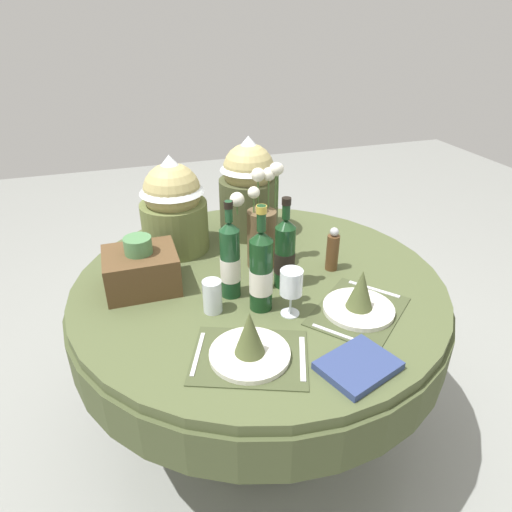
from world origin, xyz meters
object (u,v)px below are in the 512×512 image
object	(u,v)px
place_setting_left	(250,345)
wine_glass_right	(291,283)
pepper_mill	(333,251)
gift_tub_back_centre	(249,183)
dining_table	(259,306)
wine_bottle_left	(285,253)
wine_bottle_right	(230,260)
flower_vase	(261,228)
gift_tub_back_left	(173,201)
wine_bottle_rear	(261,271)
place_setting_right	(360,300)
book_on_table	(358,366)
tumbler_near_right	(212,296)
woven_basket_side_left	(141,269)

from	to	relation	value
place_setting_left	wine_glass_right	bearing A→B (deg)	40.63
pepper_mill	gift_tub_back_centre	distance (m)	0.50
dining_table	wine_bottle_left	world-z (taller)	wine_bottle_left
place_setting_left	wine_bottle_right	world-z (taller)	wine_bottle_right
flower_vase	wine_bottle_left	bearing A→B (deg)	-79.33
pepper_mill	flower_vase	bearing A→B (deg)	154.95
gift_tub_back_left	flower_vase	bearing A→B (deg)	-39.46
wine_glass_right	gift_tub_back_centre	distance (m)	0.67
wine_bottle_rear	flower_vase	bearing A→B (deg)	71.46
place_setting_right	wine_glass_right	size ratio (longest dim) A/B	2.53
book_on_table	gift_tub_back_centre	distance (m)	0.99
wine_bottle_left	gift_tub_back_left	bearing A→B (deg)	128.46
wine_glass_right	gift_tub_back_left	bearing A→B (deg)	115.70
wine_glass_right	dining_table	bearing A→B (deg)	96.93
dining_table	book_on_table	size ratio (longest dim) A/B	6.73
tumbler_near_right	gift_tub_back_centre	world-z (taller)	gift_tub_back_centre
tumbler_near_right	place_setting_right	bearing A→B (deg)	-18.54
book_on_table	pepper_mill	bearing A→B (deg)	52.21
place_setting_right	wine_bottle_left	size ratio (longest dim) A/B	1.24
wine_bottle_left	wine_bottle_rear	world-z (taller)	wine_bottle_rear
dining_table	place_setting_right	bearing A→B (deg)	-50.16
wine_bottle_rear	pepper_mill	distance (m)	0.39
flower_vase	gift_tub_back_centre	size ratio (longest dim) A/B	0.93
pepper_mill	woven_basket_side_left	world-z (taller)	woven_basket_side_left
place_setting_left	wine_bottle_right	distance (m)	0.35
flower_vase	wine_bottle_right	xyz separation A→B (m)	(-0.17, -0.17, -0.02)
gift_tub_back_left	pepper_mill	bearing A→B (deg)	-33.43
flower_vase	wine_bottle_rear	bearing A→B (deg)	-108.54
place_setting_left	place_setting_right	size ratio (longest dim) A/B	0.96
woven_basket_side_left	wine_bottle_left	bearing A→B (deg)	-15.88
wine_bottle_left	gift_tub_back_centre	bearing A→B (deg)	88.60
wine_bottle_left	wine_glass_right	world-z (taller)	wine_bottle_left
place_setting_right	flower_vase	size ratio (longest dim) A/B	1.04
dining_table	place_setting_right	xyz separation A→B (m)	(0.26, -0.31, 0.17)
wine_bottle_right	gift_tub_back_left	world-z (taller)	gift_tub_back_left
flower_vase	wine_bottle_rear	size ratio (longest dim) A/B	1.09
book_on_table	wine_bottle_rear	bearing A→B (deg)	94.79
wine_bottle_left	tumbler_near_right	distance (m)	0.31
book_on_table	gift_tub_back_left	world-z (taller)	gift_tub_back_left
tumbler_near_right	gift_tub_back_left	bearing A→B (deg)	94.92
gift_tub_back_left	gift_tub_back_centre	world-z (taller)	gift_tub_back_centre
wine_bottle_rear	wine_bottle_right	bearing A→B (deg)	125.48
book_on_table	gift_tub_back_centre	world-z (taller)	gift_tub_back_centre
place_setting_left	wine_bottle_rear	size ratio (longest dim) A/B	1.09
place_setting_right	wine_glass_right	world-z (taller)	wine_glass_right
pepper_mill	woven_basket_side_left	distance (m)	0.72
wine_glass_right	gift_tub_back_left	size ratio (longest dim) A/B	0.42
wine_bottle_rear	tumbler_near_right	size ratio (longest dim) A/B	3.23
dining_table	book_on_table	bearing A→B (deg)	-78.11
wine_bottle_rear	book_on_table	xyz separation A→B (m)	(0.17, -0.37, -0.13)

